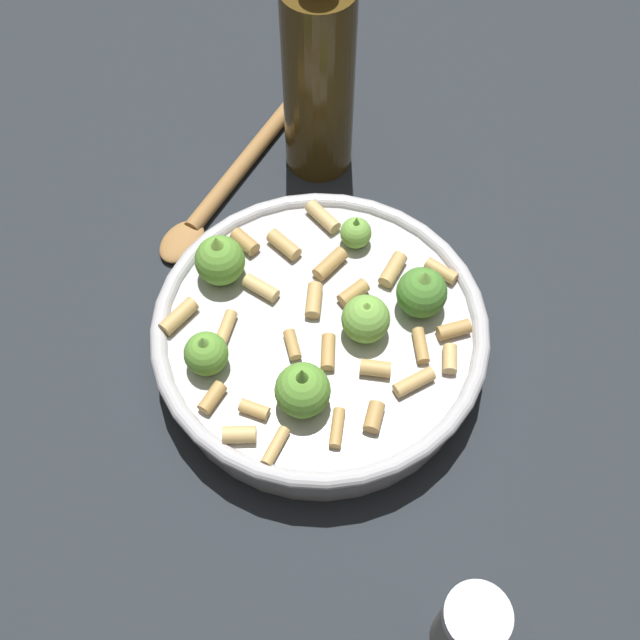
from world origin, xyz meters
name	(u,v)px	position (x,y,z in m)	size (l,w,h in m)	color
ground_plane	(320,354)	(0.00, 0.00, 0.00)	(2.40, 2.40, 0.00)	#23282D
cooking_pan	(319,335)	(0.00, 0.00, 0.03)	(0.27, 0.27, 0.10)	#B7B7BC
pepper_shaker	(468,627)	(-0.04, 0.25, 0.04)	(0.04, 0.04, 0.08)	gray
olive_oil_bottle	(319,77)	(-0.05, -0.22, 0.10)	(0.07, 0.07, 0.25)	#4C3814
wooden_spoon	(226,186)	(0.05, -0.20, 0.01)	(0.18, 0.19, 0.02)	#9E703D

